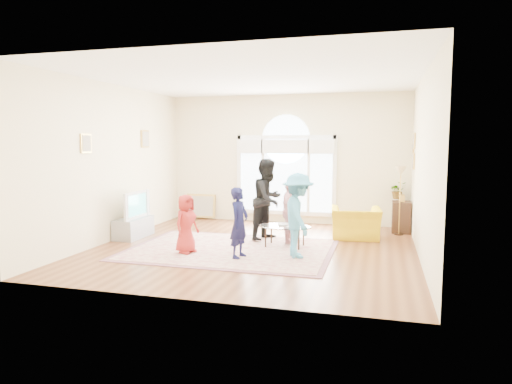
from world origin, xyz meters
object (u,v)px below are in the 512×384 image
(television, at_px, (133,205))
(armchair, at_px, (356,223))
(coffee_table, at_px, (285,227))
(tv_console, at_px, (134,228))
(area_rug, at_px, (231,249))

(television, relative_size, armchair, 0.98)
(television, height_order, coffee_table, television)
(tv_console, relative_size, coffee_table, 0.93)
(area_rug, xyz_separation_m, tv_console, (-2.37, 0.55, 0.20))
(area_rug, height_order, television, television)
(tv_console, height_order, coffee_table, coffee_table)
(television, distance_m, armchair, 4.72)
(television, bearing_deg, area_rug, -13.07)
(tv_console, bearing_deg, armchair, 13.91)
(armchair, bearing_deg, television, 7.54)
(coffee_table, distance_m, armchair, 1.74)
(tv_console, bearing_deg, coffee_table, -0.97)
(armchair, bearing_deg, area_rug, 30.89)
(area_rug, relative_size, television, 3.64)
(area_rug, xyz_separation_m, armchair, (2.21, 1.68, 0.32))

